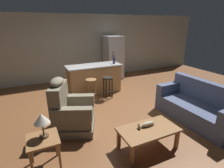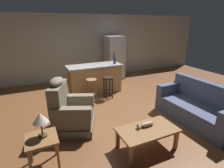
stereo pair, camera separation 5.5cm
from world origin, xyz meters
The scene contains 13 objects.
ground_plane centered at (0.00, 0.00, 0.00)m, with size 12.00×12.00×0.00m.
back_wall centered at (0.00, 3.12, 1.30)m, with size 12.00×0.05×2.60m.
coffee_table centered at (-0.08, -1.78, 0.36)m, with size 1.10×0.60×0.42m.
fish_figurine centered at (-0.07, -1.71, 0.46)m, with size 0.34×0.10×0.10m.
couch centered at (1.63, -1.44, 0.34)m, with size 0.90×1.93×0.94m.
recliner_near_lamp centered at (-1.23, -0.53, 0.42)m, with size 1.10×1.10×1.20m.
end_table centered at (-1.86, -1.46, 0.46)m, with size 0.48×0.48×0.56m.
table_lamp centered at (-1.84, -1.43, 0.87)m, with size 0.24×0.24×0.41m.
kitchen_island centered at (0.00, 1.35, 0.48)m, with size 1.80×0.70×0.95m.
bar_stool_left centered at (-0.32, 0.72, 0.47)m, with size 0.32×0.32×0.68m.
bar_stool_right centered at (0.22, 0.72, 0.47)m, with size 0.32×0.32×0.68m.
refrigerator centered at (1.31, 2.55, 0.88)m, with size 0.70×0.69×1.76m.
bottle_tall_green centered at (0.70, 1.26, 1.06)m, with size 0.08×0.08×0.28m.
Camera 1 is at (-1.87, -3.98, 2.25)m, focal length 28.00 mm.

